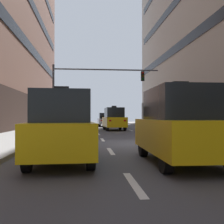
# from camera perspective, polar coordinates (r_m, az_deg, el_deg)

# --- Properties ---
(ground_plane) EXTENTS (120.00, 120.00, 0.00)m
(ground_plane) POSITION_cam_1_polar(r_m,az_deg,el_deg) (13.59, 5.47, -6.47)
(ground_plane) COLOR #424247
(lane_stripe_l1_s2) EXTENTS (0.16, 2.00, 0.01)m
(lane_stripe_l1_s2) POSITION_cam_1_polar(r_m,az_deg,el_deg) (5.52, 4.60, -14.72)
(lane_stripe_l1_s2) COLOR silver
(lane_stripe_l1_s2) RESTS_ON ground
(lane_stripe_l1_s3) EXTENTS (0.16, 2.00, 0.01)m
(lane_stripe_l1_s3) POSITION_cam_1_polar(r_m,az_deg,el_deg) (10.41, -0.29, -8.17)
(lane_stripe_l1_s3) COLOR silver
(lane_stripe_l1_s3) RESTS_ON ground
(lane_stripe_l1_s4) EXTENTS (0.16, 2.00, 0.01)m
(lane_stripe_l1_s4) POSITION_cam_1_polar(r_m,az_deg,el_deg) (15.36, -2.00, -5.81)
(lane_stripe_l1_s4) COLOR silver
(lane_stripe_l1_s4) RESTS_ON ground
(lane_stripe_l1_s5) EXTENTS (0.16, 2.00, 0.01)m
(lane_stripe_l1_s5) POSITION_cam_1_polar(r_m,az_deg,el_deg) (20.34, -2.87, -4.60)
(lane_stripe_l1_s5) COLOR silver
(lane_stripe_l1_s5) RESTS_ON ground
(lane_stripe_l1_s6) EXTENTS (0.16, 2.00, 0.01)m
(lane_stripe_l1_s6) POSITION_cam_1_polar(r_m,az_deg,el_deg) (25.33, -3.39, -3.87)
(lane_stripe_l1_s6) COLOR silver
(lane_stripe_l1_s6) RESTS_ON ground
(lane_stripe_l1_s7) EXTENTS (0.16, 2.00, 0.01)m
(lane_stripe_l1_s7) POSITION_cam_1_polar(r_m,az_deg,el_deg) (30.32, -3.74, -3.37)
(lane_stripe_l1_s7) COLOR silver
(lane_stripe_l1_s7) RESTS_ON ground
(lane_stripe_l1_s8) EXTENTS (0.16, 2.00, 0.01)m
(lane_stripe_l1_s8) POSITION_cam_1_polar(r_m,az_deg,el_deg) (35.32, -3.99, -3.02)
(lane_stripe_l1_s8) COLOR silver
(lane_stripe_l1_s8) RESTS_ON ground
(lane_stripe_l1_s9) EXTENTS (0.16, 2.00, 0.01)m
(lane_stripe_l1_s9) POSITION_cam_1_polar(r_m,az_deg,el_deg) (40.31, -4.18, -2.76)
(lane_stripe_l1_s9) COLOR silver
(lane_stripe_l1_s9) RESTS_ON ground
(lane_stripe_l1_s10) EXTENTS (0.16, 2.00, 0.01)m
(lane_stripe_l1_s10) POSITION_cam_1_polar(r_m,az_deg,el_deg) (45.31, -4.33, -2.55)
(lane_stripe_l1_s10) COLOR silver
(lane_stripe_l1_s10) RESTS_ON ground
(lane_stripe_l2_s3) EXTENTS (0.16, 2.00, 0.01)m
(lane_stripe_l2_s3) POSITION_cam_1_polar(r_m,az_deg,el_deg) (11.19, 16.80, -7.62)
(lane_stripe_l2_s3) COLOR silver
(lane_stripe_l2_s3) RESTS_ON ground
(lane_stripe_l2_s4) EXTENTS (0.16, 2.00, 0.01)m
(lane_stripe_l2_s4) POSITION_cam_1_polar(r_m,az_deg,el_deg) (15.90, 9.91, -5.63)
(lane_stripe_l2_s4) COLOR silver
(lane_stripe_l2_s4) RESTS_ON ground
(lane_stripe_l2_s5) EXTENTS (0.16, 2.00, 0.01)m
(lane_stripe_l2_s5) POSITION_cam_1_polar(r_m,az_deg,el_deg) (20.75, 6.22, -4.52)
(lane_stripe_l2_s5) COLOR silver
(lane_stripe_l2_s5) RESTS_ON ground
(lane_stripe_l2_s6) EXTENTS (0.16, 2.00, 0.01)m
(lane_stripe_l2_s6) POSITION_cam_1_polar(r_m,az_deg,el_deg) (25.66, 3.95, -3.83)
(lane_stripe_l2_s6) COLOR silver
(lane_stripe_l2_s6) RESTS_ON ground
(lane_stripe_l2_s7) EXTENTS (0.16, 2.00, 0.01)m
(lane_stripe_l2_s7) POSITION_cam_1_polar(r_m,az_deg,el_deg) (30.60, 2.40, -3.35)
(lane_stripe_l2_s7) COLOR silver
(lane_stripe_l2_s7) RESTS_ON ground
(lane_stripe_l2_s8) EXTENTS (0.16, 2.00, 0.01)m
(lane_stripe_l2_s8) POSITION_cam_1_polar(r_m,az_deg,el_deg) (35.55, 1.29, -3.01)
(lane_stripe_l2_s8) COLOR silver
(lane_stripe_l2_s8) RESTS_ON ground
(lane_stripe_l2_s9) EXTENTS (0.16, 2.00, 0.01)m
(lane_stripe_l2_s9) POSITION_cam_1_polar(r_m,az_deg,el_deg) (40.52, 0.45, -2.75)
(lane_stripe_l2_s9) COLOR silver
(lane_stripe_l2_s9) RESTS_ON ground
(lane_stripe_l2_s10) EXTENTS (0.16, 2.00, 0.01)m
(lane_stripe_l2_s10) POSITION_cam_1_polar(r_m,az_deg,el_deg) (45.49, -0.20, -2.54)
(lane_stripe_l2_s10) COLOR silver
(lane_stripe_l2_s10) RESTS_ON ground
(taxi_driving_0) EXTENTS (1.98, 4.61, 2.41)m
(taxi_driving_0) POSITION_cam_1_polar(r_m,az_deg,el_deg) (25.67, -7.01, -1.36)
(taxi_driving_0) COLOR black
(taxi_driving_0) RESTS_ON ground
(taxi_driving_1) EXTENTS (1.90, 4.42, 2.30)m
(taxi_driving_1) POSITION_cam_1_polar(r_m,az_deg,el_deg) (7.96, 14.05, -2.77)
(taxi_driving_1) COLOR black
(taxi_driving_1) RESTS_ON ground
(taxi_driving_2) EXTENTS (2.00, 4.47, 2.31)m
(taxi_driving_2) POSITION_cam_1_polar(r_m,az_deg,el_deg) (25.96, 0.43, -1.46)
(taxi_driving_2) COLOR black
(taxi_driving_2) RESTS_ON ground
(taxi_driving_3) EXTENTS (1.93, 4.23, 2.18)m
(taxi_driving_3) POSITION_cam_1_polar(r_m,az_deg,el_deg) (7.98, -10.50, -3.19)
(taxi_driving_3) COLOR black
(taxi_driving_3) RESTS_ON ground
(car_driving_4) EXTENTS (1.94, 4.63, 1.73)m
(car_driving_4) POSITION_cam_1_polar(r_m,az_deg,el_deg) (35.61, -1.33, -1.64)
(car_driving_4) COLOR black
(car_driving_4) RESTS_ON ground
(traffic_signal_0) EXTENTS (9.14, 0.35, 5.58)m
(traffic_signal_0) POSITION_cam_1_polar(r_m,az_deg,el_deg) (23.61, -4.92, 5.90)
(traffic_signal_0) COLOR #4C4C51
(traffic_signal_0) RESTS_ON sidewalk_left
(pedestrian_0) EXTENTS (0.39, 0.41, 1.63)m
(pedestrian_0) POSITION_cam_1_polar(r_m,az_deg,el_deg) (21.08, 17.16, -1.50)
(pedestrian_0) COLOR black
(pedestrian_0) RESTS_ON sidewalk_right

